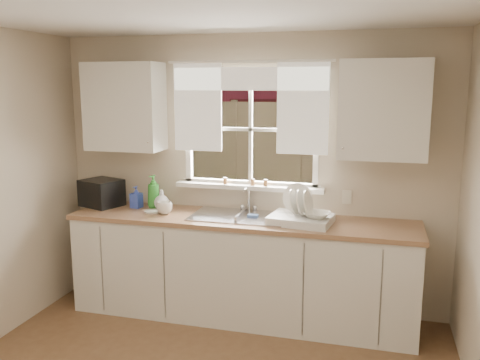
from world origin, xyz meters
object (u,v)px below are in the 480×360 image
(soap_bottle_a, at_px, (154,191))
(cup, at_px, (164,208))
(black_appliance, at_px, (102,193))
(dish_rack, at_px, (301,216))

(soap_bottle_a, height_order, cup, soap_bottle_a)
(cup, distance_m, black_appliance, 0.72)
(dish_rack, relative_size, black_appliance, 1.60)
(black_appliance, bearing_deg, dish_rack, 16.49)
(cup, relative_size, black_appliance, 0.41)
(dish_rack, bearing_deg, black_appliance, 176.26)
(soap_bottle_a, bearing_deg, black_appliance, -158.60)
(cup, bearing_deg, soap_bottle_a, 137.35)
(soap_bottle_a, distance_m, black_appliance, 0.52)
(cup, height_order, black_appliance, black_appliance)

